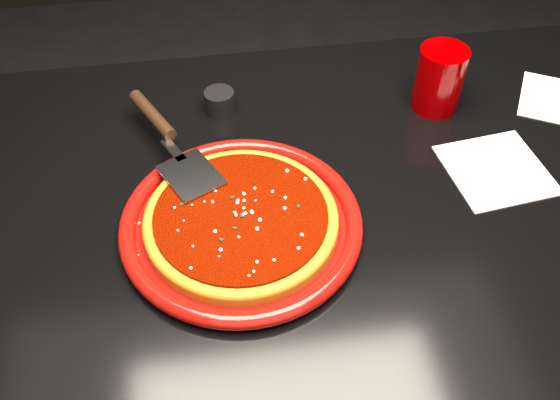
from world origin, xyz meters
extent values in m
cube|color=black|center=(0.00, 0.00, 0.38)|extent=(1.20, 0.80, 0.75)
cylinder|color=maroon|center=(-0.11, -0.04, 0.76)|extent=(0.40, 0.40, 0.03)
cylinder|color=#8A5813|center=(-0.11, -0.04, 0.77)|extent=(0.32, 0.32, 0.01)
torus|color=#8A5813|center=(-0.11, -0.04, 0.77)|extent=(0.32, 0.32, 0.02)
cylinder|color=#660D00|center=(-0.11, -0.04, 0.78)|extent=(0.29, 0.29, 0.01)
cylinder|color=#7D0000|center=(0.25, 0.19, 0.81)|extent=(0.09, 0.09, 0.11)
cube|color=silver|center=(0.29, 0.02, 0.75)|extent=(0.17, 0.17, 0.00)
cube|color=silver|center=(0.47, 0.17, 0.75)|extent=(0.17, 0.17, 0.00)
cylinder|color=black|center=(-0.12, 0.23, 0.77)|extent=(0.06, 0.06, 0.04)
camera|label=1|loc=(-0.14, -0.61, 1.43)|focal=40.00mm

